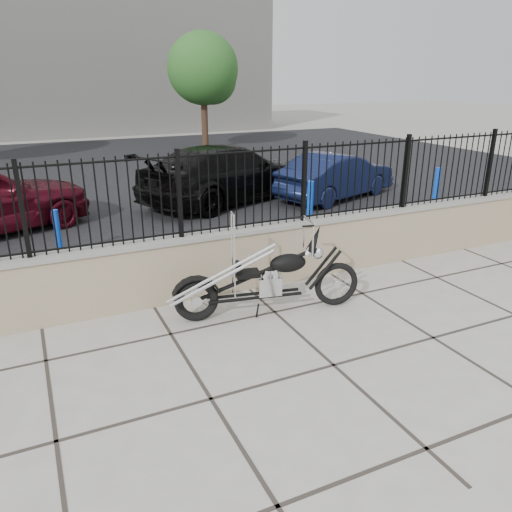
{
  "coord_description": "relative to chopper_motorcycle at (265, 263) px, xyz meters",
  "views": [
    {
      "loc": [
        -2.9,
        -4.11,
        3.16
      ],
      "look_at": [
        -0.13,
        1.84,
        0.75
      ],
      "focal_mm": 35.0,
      "sensor_mm": 36.0,
      "label": 1
    }
  ],
  "objects": [
    {
      "name": "ground_plane",
      "position": [
        0.13,
        -1.54,
        -0.75
      ],
      "size": [
        90.0,
        90.0,
        0.0
      ],
      "primitive_type": "plane",
      "color": "#99968E",
      "rests_on": "ground"
    },
    {
      "name": "parking_lot",
      "position": [
        0.13,
        10.96,
        -0.75
      ],
      "size": [
        30.0,
        30.0,
        0.0
      ],
      "primitive_type": "plane",
      "color": "black",
      "rests_on": "ground"
    },
    {
      "name": "retaining_wall",
      "position": [
        0.13,
        0.96,
        -0.27
      ],
      "size": [
        14.0,
        0.36,
        0.96
      ],
      "primitive_type": "cube",
      "color": "gray",
      "rests_on": "ground_plane"
    },
    {
      "name": "iron_fence",
      "position": [
        0.13,
        0.96,
        0.81
      ],
      "size": [
        14.0,
        0.08,
        1.2
      ],
      "primitive_type": "cube",
      "color": "black",
      "rests_on": "retaining_wall"
    },
    {
      "name": "background_building",
      "position": [
        0.13,
        24.96,
        3.25
      ],
      "size": [
        22.0,
        6.0,
        8.0
      ],
      "primitive_type": "cube",
      "color": "beige",
      "rests_on": "ground_plane"
    },
    {
      "name": "chopper_motorcycle",
      "position": [
        0.0,
        0.0,
        0.0
      ],
      "size": [
        2.54,
        0.91,
        1.5
      ],
      "primitive_type": null,
      "rotation": [
        0.0,
        0.0,
        -0.19
      ],
      "color": "black",
      "rests_on": "ground_plane"
    },
    {
      "name": "car_black",
      "position": [
        1.98,
        6.33,
        -0.02
      ],
      "size": [
        5.41,
        3.83,
        1.45
      ],
      "primitive_type": "imported",
      "rotation": [
        0.0,
        0.0,
        1.97
      ],
      "color": "black",
      "rests_on": "parking_lot"
    },
    {
      "name": "car_blue",
      "position": [
        4.73,
        5.39,
        -0.15
      ],
      "size": [
        3.87,
        2.41,
        1.2
      ],
      "primitive_type": "imported",
      "rotation": [
        0.0,
        0.0,
        1.91
      ],
      "color": "#0F183A",
      "rests_on": "parking_lot"
    },
    {
      "name": "bollard_a",
      "position": [
        -2.4,
        3.53,
        -0.3
      ],
      "size": [
        0.13,
        0.13,
        0.91
      ],
      "primitive_type": "cylinder",
      "rotation": [
        0.0,
        0.0,
        0.26
      ],
      "color": "blue",
      "rests_on": "ground_plane"
    },
    {
      "name": "bollard_b",
      "position": [
        2.5,
        3.02,
        -0.21
      ],
      "size": [
        0.17,
        0.17,
        1.09
      ],
      "primitive_type": "cylinder",
      "rotation": [
        0.0,
        0.0,
        -0.35
      ],
      "color": "blue",
      "rests_on": "ground_plane"
    },
    {
      "name": "bollard_c",
      "position": [
        6.04,
        3.12,
        -0.21
      ],
      "size": [
        0.14,
        0.14,
        1.08
      ],
      "primitive_type": "cylinder",
      "rotation": [
        0.0,
        0.0,
        0.07
      ],
      "color": "#0B24AE",
      "rests_on": "ground_plane"
    },
    {
      "name": "tree_right",
      "position": [
        4.56,
        15.31,
        2.73
      ],
      "size": [
        2.95,
        2.95,
        4.97
      ],
      "rotation": [
        0.0,
        0.0,
        -0.16
      ],
      "color": "#382619",
      "rests_on": "ground_plane"
    }
  ]
}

